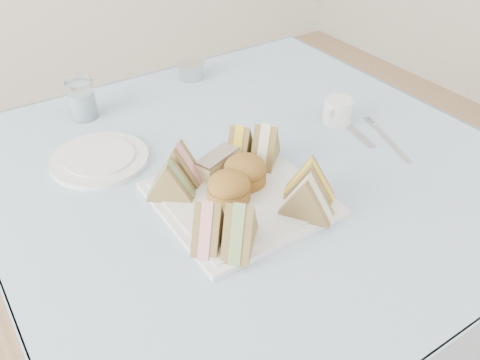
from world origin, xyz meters
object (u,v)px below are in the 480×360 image
serving_plate (240,199)px  water_glass (82,99)px  table (249,286)px  creamer_jug (338,111)px

serving_plate → water_glass: (-0.13, 0.47, 0.04)m
table → creamer_jug: 0.48m
serving_plate → water_glass: 0.49m
water_glass → creamer_jug: bearing=-36.1°
table → serving_plate: bearing=-133.2°
table → creamer_jug: size_ratio=13.64×
water_glass → creamer_jug: 0.59m
serving_plate → creamer_jug: creamer_jug is taller
serving_plate → water_glass: size_ratio=3.14×
creamer_jug → serving_plate: bearing=-175.7°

